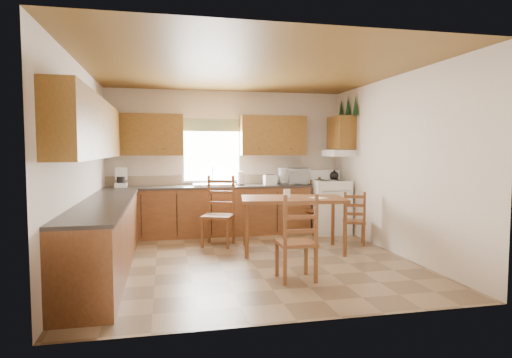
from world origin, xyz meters
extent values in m
plane|color=#876C4E|center=(0.00, 0.00, 0.00)|extent=(4.50, 4.50, 0.00)
plane|color=brown|center=(0.00, 0.00, 2.70)|extent=(4.50, 4.50, 0.00)
plane|color=beige|center=(-2.25, 0.00, 1.35)|extent=(4.50, 4.50, 0.00)
plane|color=beige|center=(2.25, 0.00, 1.35)|extent=(4.50, 4.50, 0.00)
plane|color=beige|center=(0.00, 2.25, 1.35)|extent=(4.50, 4.50, 0.00)
plane|color=beige|center=(0.00, -2.25, 1.35)|extent=(4.50, 4.50, 0.00)
cube|color=brown|center=(-0.38, 1.95, 0.44)|extent=(3.75, 0.60, 0.88)
cube|color=brown|center=(-1.95, -0.15, 0.44)|extent=(0.60, 3.60, 0.88)
cube|color=#39322F|center=(-0.38, 1.95, 0.90)|extent=(3.75, 0.63, 0.04)
cube|color=#39322F|center=(-1.95, -0.15, 0.90)|extent=(0.63, 3.60, 0.04)
cube|color=gray|center=(-0.38, 2.24, 1.01)|extent=(3.75, 0.01, 0.18)
cube|color=brown|center=(-1.55, 2.08, 1.85)|extent=(1.41, 0.33, 0.75)
cube|color=brown|center=(0.86, 2.08, 1.85)|extent=(1.25, 0.33, 0.75)
cube|color=brown|center=(-2.08, -0.15, 1.85)|extent=(0.33, 3.60, 0.75)
cube|color=brown|center=(2.08, 1.65, 1.90)|extent=(0.33, 0.62, 0.62)
cube|color=white|center=(2.03, 1.65, 1.52)|extent=(0.44, 0.62, 0.12)
cube|color=white|center=(-0.30, 2.22, 1.55)|extent=(1.13, 0.02, 1.18)
cube|color=white|center=(-0.30, 2.21, 1.55)|extent=(1.05, 0.01, 1.10)
cube|color=#446734|center=(-0.30, 2.19, 2.05)|extent=(1.19, 0.01, 0.24)
cube|color=silver|center=(-0.30, 1.95, 0.94)|extent=(0.75, 0.45, 0.04)
cone|color=#12391A|center=(2.21, 1.33, 2.38)|extent=(0.22, 0.22, 0.36)
cone|color=#12391A|center=(2.21, 1.65, 2.42)|extent=(0.22, 0.22, 0.36)
cone|color=#12391A|center=(2.21, 1.97, 2.38)|extent=(0.22, 0.22, 0.36)
cube|color=white|center=(1.88, 1.69, 0.49)|extent=(0.70, 0.72, 0.99)
cube|color=white|center=(-1.94, 1.97, 1.10)|extent=(0.26, 0.29, 0.36)
cylinder|color=white|center=(0.20, 1.94, 1.05)|extent=(0.14, 0.14, 0.26)
cube|color=white|center=(0.77, 1.92, 1.01)|extent=(0.24, 0.17, 0.19)
imported|color=white|center=(1.22, 1.93, 1.08)|extent=(0.53, 0.40, 0.31)
cube|color=brown|center=(0.76, 0.42, 0.42)|extent=(1.70, 1.14, 0.84)
cube|color=brown|center=(0.37, -1.00, 0.53)|extent=(0.44, 0.42, 1.05)
cube|color=brown|center=(1.92, 0.70, 0.44)|extent=(0.48, 0.47, 0.88)
cube|color=brown|center=(-0.33, 1.03, 0.57)|extent=(0.62, 0.60, 1.14)
cube|color=brown|center=(1.61, 1.65, 0.52)|extent=(0.54, 0.52, 1.05)
cube|color=white|center=(1.13, 0.29, 0.85)|extent=(0.27, 0.31, 0.00)
cube|color=white|center=(0.67, 0.43, 0.91)|extent=(0.10, 0.02, 0.13)
camera|label=1|loc=(-1.18, -5.91, 1.59)|focal=30.00mm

